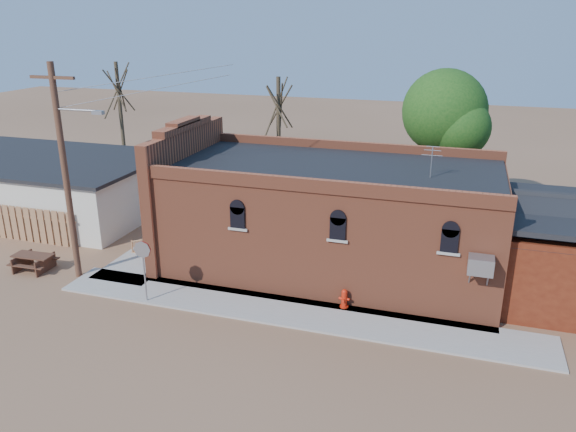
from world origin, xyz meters
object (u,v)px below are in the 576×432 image
(brick_bar, at_px, (325,216))
(fire_hydrant, at_px, (344,298))
(picnic_table, at_px, (33,260))
(trash_barrel, at_px, (159,258))
(utility_pole, at_px, (66,169))
(stop_sign, at_px, (143,255))

(brick_bar, xyz_separation_m, fire_hydrant, (1.74, -3.70, -1.89))
(fire_hydrant, distance_m, picnic_table, 13.85)
(trash_barrel, relative_size, picnic_table, 0.42)
(trash_barrel, height_order, picnic_table, trash_barrel)
(utility_pole, xyz_separation_m, stop_sign, (4.01, -1.20, -2.77))
(trash_barrel, bearing_deg, picnic_table, -160.03)
(brick_bar, height_order, fire_hydrant, brick_bar)
(fire_hydrant, distance_m, trash_barrel, 8.76)
(fire_hydrant, relative_size, stop_sign, 0.30)
(brick_bar, relative_size, stop_sign, 6.56)
(picnic_table, bearing_deg, stop_sign, -12.96)
(fire_hydrant, xyz_separation_m, stop_sign, (-7.51, -1.80, 1.55))
(stop_sign, height_order, trash_barrel, stop_sign)
(stop_sign, relative_size, trash_barrel, 3.27)
(fire_hydrant, bearing_deg, utility_pole, -166.77)
(brick_bar, bearing_deg, stop_sign, -136.43)
(fire_hydrant, distance_m, stop_sign, 7.88)
(brick_bar, distance_m, stop_sign, 7.98)
(utility_pole, xyz_separation_m, picnic_table, (-2.31, -0.08, -4.30))
(stop_sign, height_order, picnic_table, stop_sign)
(brick_bar, relative_size, trash_barrel, 21.49)
(fire_hydrant, height_order, picnic_table, fire_hydrant)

